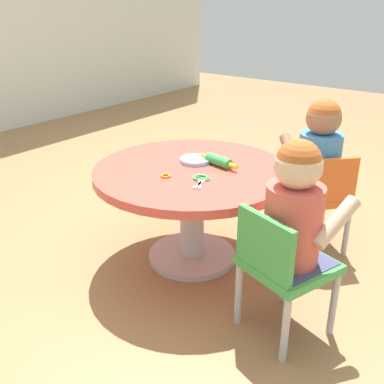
{
  "coord_description": "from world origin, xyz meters",
  "views": [
    {
      "loc": [
        -1.58,
        -1.22,
        1.23
      ],
      "look_at": [
        0.0,
        0.0,
        0.37
      ],
      "focal_mm": 42.22,
      "sensor_mm": 36.0,
      "label": 1
    }
  ],
  "objects_px": {
    "seated_child_left": "(295,208)",
    "seated_child_right": "(320,150)",
    "craft_table": "(192,190)",
    "rolling_pin": "(219,161)",
    "child_chair_left": "(282,265)",
    "craft_scissors": "(201,181)",
    "child_chair_right": "(318,195)"
  },
  "relations": [
    {
      "from": "seated_child_right",
      "to": "rolling_pin",
      "type": "bearing_deg",
      "value": 139.41
    },
    {
      "from": "craft_table",
      "to": "seated_child_left",
      "type": "distance_m",
      "value": 0.66
    },
    {
      "from": "seated_child_left",
      "to": "rolling_pin",
      "type": "height_order",
      "value": "seated_child_left"
    },
    {
      "from": "seated_child_right",
      "to": "craft_scissors",
      "type": "relative_size",
      "value": 3.58
    },
    {
      "from": "seated_child_left",
      "to": "seated_child_right",
      "type": "relative_size",
      "value": 1.0
    },
    {
      "from": "craft_table",
      "to": "seated_child_right",
      "type": "xyz_separation_m",
      "value": [
        0.49,
        -0.42,
        0.15
      ]
    },
    {
      "from": "child_chair_right",
      "to": "rolling_pin",
      "type": "height_order",
      "value": "rolling_pin"
    },
    {
      "from": "craft_table",
      "to": "seated_child_left",
      "type": "relative_size",
      "value": 1.83
    },
    {
      "from": "child_chair_left",
      "to": "rolling_pin",
      "type": "distance_m",
      "value": 0.65
    },
    {
      "from": "child_chair_right",
      "to": "craft_scissors",
      "type": "distance_m",
      "value": 0.68
    },
    {
      "from": "craft_table",
      "to": "seated_child_left",
      "type": "xyz_separation_m",
      "value": [
        -0.19,
        -0.62,
        0.15
      ]
    },
    {
      "from": "rolling_pin",
      "to": "craft_scissors",
      "type": "relative_size",
      "value": 1.62
    },
    {
      "from": "craft_table",
      "to": "child_chair_left",
      "type": "distance_m",
      "value": 0.65
    },
    {
      "from": "child_chair_left",
      "to": "craft_scissors",
      "type": "distance_m",
      "value": 0.52
    },
    {
      "from": "craft_table",
      "to": "child_chair_right",
      "type": "distance_m",
      "value": 0.65
    },
    {
      "from": "craft_table",
      "to": "child_chair_left",
      "type": "xyz_separation_m",
      "value": [
        -0.23,
        -0.6,
        -0.07
      ]
    },
    {
      "from": "seated_child_left",
      "to": "child_chair_right",
      "type": "bearing_deg",
      "value": 14.44
    },
    {
      "from": "child_chair_right",
      "to": "craft_scissors",
      "type": "relative_size",
      "value": 3.76
    },
    {
      "from": "craft_table",
      "to": "seated_child_right",
      "type": "bearing_deg",
      "value": -40.13
    },
    {
      "from": "child_chair_left",
      "to": "seated_child_left",
      "type": "relative_size",
      "value": 1.05
    },
    {
      "from": "seated_child_left",
      "to": "child_chair_right",
      "type": "distance_m",
      "value": 0.72
    },
    {
      "from": "child_chair_left",
      "to": "rolling_pin",
      "type": "bearing_deg",
      "value": 57.47
    },
    {
      "from": "craft_table",
      "to": "rolling_pin",
      "type": "distance_m",
      "value": 0.19
    },
    {
      "from": "rolling_pin",
      "to": "child_chair_left",
      "type": "bearing_deg",
      "value": -122.53
    },
    {
      "from": "child_chair_left",
      "to": "seated_child_left",
      "type": "xyz_separation_m",
      "value": [
        0.04,
        -0.01,
        0.23
      ]
    },
    {
      "from": "craft_table",
      "to": "craft_scissors",
      "type": "xyz_separation_m",
      "value": [
        -0.11,
        -0.14,
        0.11
      ]
    },
    {
      "from": "child_chair_right",
      "to": "rolling_pin",
      "type": "distance_m",
      "value": 0.56
    },
    {
      "from": "craft_scissors",
      "to": "craft_table",
      "type": "bearing_deg",
      "value": 51.0
    },
    {
      "from": "child_chair_left",
      "to": "rolling_pin",
      "type": "xyz_separation_m",
      "value": [
        0.33,
        0.52,
        0.21
      ]
    },
    {
      "from": "craft_table",
      "to": "craft_scissors",
      "type": "relative_size",
      "value": 6.55
    },
    {
      "from": "seated_child_left",
      "to": "rolling_pin",
      "type": "distance_m",
      "value": 0.61
    },
    {
      "from": "seated_child_left",
      "to": "craft_scissors",
      "type": "height_order",
      "value": "seated_child_left"
    }
  ]
}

